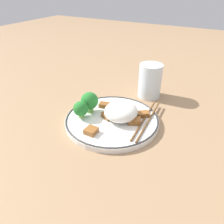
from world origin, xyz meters
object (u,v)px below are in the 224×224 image
object	(u,v)px
plate	(112,120)
broccoli_back_center	(81,109)
broccoli_back_left	(90,101)
drinking_glass	(150,81)
chopsticks	(147,119)

from	to	relation	value
plate	broccoli_back_center	xyz separation A→B (m)	(-0.08, -0.04, 0.03)
plate	broccoli_back_center	distance (m)	0.09
broccoli_back_left	broccoli_back_center	bearing A→B (deg)	-97.20
plate	broccoli_back_left	distance (m)	0.08
broccoli_back_center	drinking_glass	size ratio (longest dim) A/B	0.44
broccoli_back_left	chopsticks	size ratio (longest dim) A/B	0.29
chopsticks	broccoli_back_center	bearing A→B (deg)	-155.72
chopsticks	drinking_glass	xyz separation A→B (m)	(-0.06, 0.16, 0.04)
broccoli_back_center	drinking_glass	bearing A→B (deg)	65.62
drinking_glass	plate	bearing A→B (deg)	-98.82
broccoli_back_left	chopsticks	bearing A→B (deg)	13.08
plate	broccoli_back_center	bearing A→B (deg)	-154.54
plate	broccoli_back_left	xyz separation A→B (m)	(-0.07, 0.00, 0.04)
broccoli_back_left	chopsticks	distance (m)	0.17
broccoli_back_center	broccoli_back_left	bearing A→B (deg)	82.80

